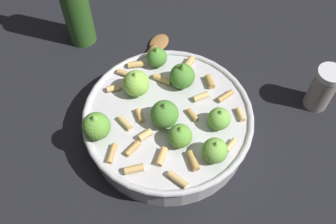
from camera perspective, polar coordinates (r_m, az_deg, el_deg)
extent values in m
plane|color=black|center=(0.70, 0.00, -2.92)|extent=(2.40, 2.40, 0.00)
cylinder|color=#B7B7BC|center=(0.67, 0.00, -1.74)|extent=(0.28, 0.28, 0.05)
torus|color=#B7B7BC|center=(0.65, 0.00, -0.48)|extent=(0.29, 0.29, 0.01)
sphere|color=#75B247|center=(0.63, 7.46, -0.99)|extent=(0.04, 0.04, 0.04)
cone|color=#4C8933|center=(0.62, 7.63, -0.13)|extent=(0.02, 0.02, 0.01)
sphere|color=#8CC64C|center=(0.66, -4.65, 4.18)|extent=(0.05, 0.05, 0.05)
cone|color=#8CC64C|center=(0.65, -4.79, 5.36)|extent=(0.02, 0.02, 0.02)
sphere|color=#75B247|center=(0.60, 6.85, -5.62)|extent=(0.04, 0.04, 0.04)
cone|color=#75B247|center=(0.58, 7.04, -4.76)|extent=(0.02, 0.02, 0.01)
sphere|color=#4C8933|center=(0.67, 2.10, 5.27)|extent=(0.04, 0.04, 0.04)
cone|color=#609E38|center=(0.65, 2.17, 6.55)|extent=(0.02, 0.02, 0.02)
sphere|color=#609E38|center=(0.61, 2.11, -3.39)|extent=(0.04, 0.04, 0.04)
cone|color=#609E38|center=(0.59, 2.16, -2.50)|extent=(0.02, 0.02, 0.01)
sphere|color=#4C8933|center=(0.70, -1.63, 7.98)|extent=(0.04, 0.04, 0.04)
cone|color=#609E38|center=(0.69, -1.66, 9.00)|extent=(0.02, 0.02, 0.02)
sphere|color=#4C8933|center=(0.63, -0.50, -0.31)|extent=(0.05, 0.05, 0.05)
cone|color=#4C8933|center=(0.61, -0.52, 0.83)|extent=(0.02, 0.02, 0.02)
sphere|color=#609E38|center=(0.62, -10.41, -2.04)|extent=(0.05, 0.05, 0.05)
cone|color=#75B247|center=(0.61, -10.73, -0.94)|extent=(0.02, 0.02, 0.02)
cylinder|color=tan|center=(0.71, -4.64, 6.95)|extent=(0.03, 0.02, 0.01)
cylinder|color=tan|center=(0.62, -5.17, -5.30)|extent=(0.03, 0.02, 0.01)
cylinder|color=tan|center=(0.61, -0.97, -6.51)|extent=(0.03, 0.03, 0.01)
cylinder|color=tan|center=(0.64, -6.30, -1.60)|extent=(0.02, 0.03, 0.01)
cylinder|color=tan|center=(0.60, 3.67, -7.11)|extent=(0.01, 0.03, 0.01)
cylinder|color=tan|center=(0.65, 3.58, -0.41)|extent=(0.01, 0.03, 0.01)
cylinder|color=tan|center=(0.68, 8.34, 2.39)|extent=(0.03, 0.02, 0.01)
cylinder|color=tan|center=(0.68, -7.90, 3.49)|extent=(0.03, 0.01, 0.01)
cylinder|color=tan|center=(0.67, 4.82, 2.25)|extent=(0.03, 0.01, 0.01)
cylinder|color=tan|center=(0.65, -4.16, -0.47)|extent=(0.01, 0.02, 0.01)
cylinder|color=tan|center=(0.71, 2.91, 6.96)|extent=(0.03, 0.03, 0.01)
cylinder|color=tan|center=(0.63, 9.12, -4.78)|extent=(0.02, 0.02, 0.01)
cylinder|color=tan|center=(0.69, 6.13, 4.45)|extent=(0.01, 0.03, 0.01)
cylinder|color=tan|center=(0.66, 10.51, -0.35)|extent=(0.01, 0.02, 0.01)
cylinder|color=tan|center=(0.69, -0.82, 4.83)|extent=(0.03, 0.03, 0.01)
cylinder|color=tan|center=(0.60, -4.99, -8.29)|extent=(0.03, 0.02, 0.01)
cylinder|color=tan|center=(0.59, 1.40, -9.80)|extent=(0.03, 0.03, 0.01)
cylinder|color=tan|center=(0.63, -3.36, -3.36)|extent=(0.03, 0.02, 0.01)
cylinder|color=tan|center=(0.70, -6.47, 5.65)|extent=(0.03, 0.02, 0.01)
cylinder|color=tan|center=(0.62, -8.22, -6.00)|extent=(0.03, 0.03, 0.01)
cylinder|color=gray|center=(0.75, 21.50, 2.95)|extent=(0.04, 0.04, 0.08)
cylinder|color=silver|center=(0.72, 22.65, 5.13)|extent=(0.05, 0.05, 0.01)
cylinder|color=#336023|center=(0.79, -13.42, 15.04)|extent=(0.05, 0.05, 0.18)
cylinder|color=olive|center=(0.76, -5.03, 5.09)|extent=(0.14, 0.13, 0.02)
ellipsoid|color=olive|center=(0.82, -1.32, 10.07)|extent=(0.06, 0.06, 0.01)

